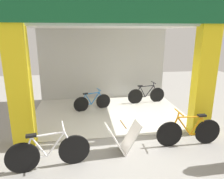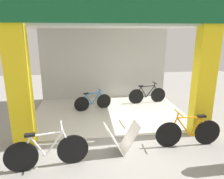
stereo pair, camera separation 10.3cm
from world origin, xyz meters
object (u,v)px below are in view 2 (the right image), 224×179
(bicycle_inside_0, at_px, (93,102))
(bicycle_parked_0, at_px, (188,132))
(sandwich_board_sign, at_px, (122,138))
(bicycle_parked_1, at_px, (47,152))
(bicycle_inside_1, at_px, (147,95))

(bicycle_inside_0, distance_m, bicycle_parked_0, 3.74)
(bicycle_inside_0, height_order, sandwich_board_sign, bicycle_inside_0)
(bicycle_parked_0, height_order, bicycle_parked_1, bicycle_parked_1)
(bicycle_parked_1, xyz_separation_m, sandwich_board_sign, (1.69, 0.41, -0.01))
(bicycle_parked_0, distance_m, bicycle_parked_1, 3.49)
(bicycle_inside_1, bearing_deg, bicycle_inside_0, -167.12)
(bicycle_inside_1, distance_m, sandwich_board_sign, 3.87)
(bicycle_parked_0, xyz_separation_m, bicycle_parked_1, (-3.45, -0.51, 0.01))
(bicycle_inside_0, xyz_separation_m, bicycle_parked_1, (-1.08, -3.40, 0.07))
(bicycle_parked_0, bearing_deg, bicycle_inside_1, 91.92)
(bicycle_parked_1, distance_m, sandwich_board_sign, 1.74)
(bicycle_inside_0, relative_size, bicycle_inside_1, 0.88)
(bicycle_inside_1, height_order, bicycle_parked_1, bicycle_parked_1)
(bicycle_inside_1, relative_size, sandwich_board_sign, 1.81)
(bicycle_inside_1, xyz_separation_m, sandwich_board_sign, (-1.65, -3.50, 0.03))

